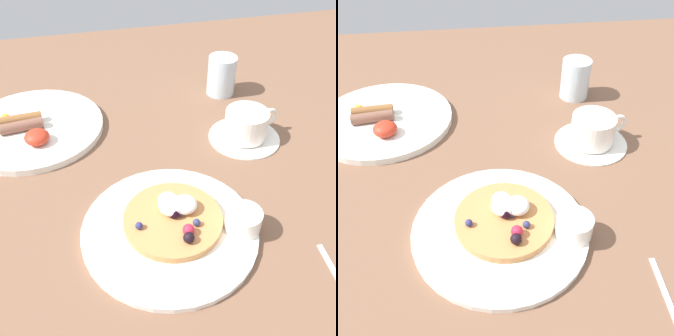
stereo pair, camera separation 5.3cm
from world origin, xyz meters
The scene contains 9 objects.
ground_plane centered at (0.00, 0.00, -1.50)cm, with size 185.45×139.60×3.00cm, color brown.
pancake_plate centered at (4.58, -9.93, 0.50)cm, with size 26.45×26.45×1.01cm, color white.
pancake_with_berries centered at (5.52, -8.82, 2.08)cm, with size 14.99×14.99×3.59cm.
syrup_ramekin centered at (15.07, -12.49, 2.75)cm, with size 5.36×5.36×3.38cm.
breakfast_plate centered at (-15.82, 21.84, 0.67)cm, with size 27.74×27.74×1.35cm, color white.
fried_breakfast centered at (-17.38, 20.13, 2.34)cm, with size 12.06×13.72×2.74cm.
coffee_saucer centered at (24.36, 9.59, 0.34)cm, with size 13.82×13.82×0.67cm, color white.
coffee_cup centered at (24.51, 9.61, 3.46)cm, with size 11.10×8.23×5.38cm.
water_glass centered at (25.56, 27.27, 4.33)cm, with size 6.29×6.29×8.65cm, color silver.
Camera 1 is at (-4.50, -46.73, 46.13)cm, focal length 41.70 mm.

